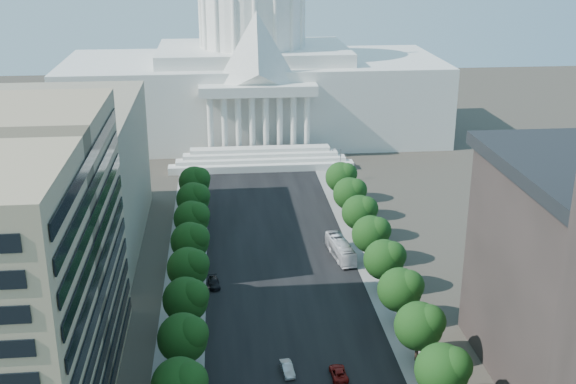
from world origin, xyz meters
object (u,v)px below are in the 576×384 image
object	(u,v)px
car_dark_b	(214,283)
city_bus	(341,249)
car_red	(338,373)
car_silver	(287,369)

from	to	relation	value
car_dark_b	city_bus	distance (m)	28.15
car_dark_b	city_bus	size ratio (longest dim) A/B	0.38
car_red	car_dark_b	world-z (taller)	car_dark_b
car_silver	car_dark_b	size ratio (longest dim) A/B	0.93
car_silver	car_dark_b	bearing A→B (deg)	103.14
car_silver	city_bus	world-z (taller)	city_bus
car_silver	city_bus	bearing A→B (deg)	62.46
car_silver	car_dark_b	distance (m)	31.73
car_red	car_dark_b	distance (m)	36.58
car_red	city_bus	world-z (taller)	city_bus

